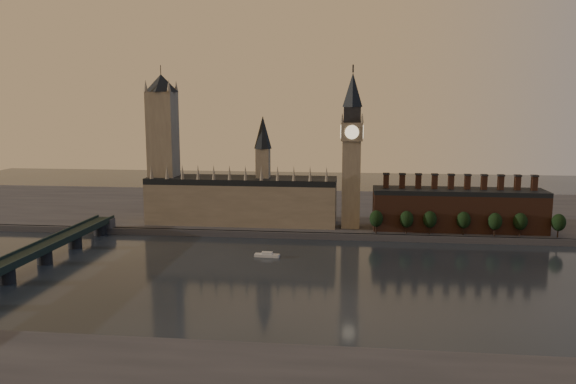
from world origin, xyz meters
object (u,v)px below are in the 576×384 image
westminster_bridge (23,260)px  big_ben (352,149)px  river_boat (267,255)px  victoria_tower (163,143)px

westminster_bridge → big_ben: bearing=34.3°
big_ben → river_boat: 98.26m
victoria_tower → westminster_bridge: size_ratio=0.54×
victoria_tower → river_boat: size_ratio=7.52×
victoria_tower → big_ben: size_ratio=1.01×
big_ben → river_boat: (-46.81, -66.01, -55.75)m
big_ben → river_boat: bearing=-125.3°
river_boat → westminster_bridge: bearing=-155.1°
big_ben → westminster_bridge: big_ben is taller
victoria_tower → river_boat: 123.80m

